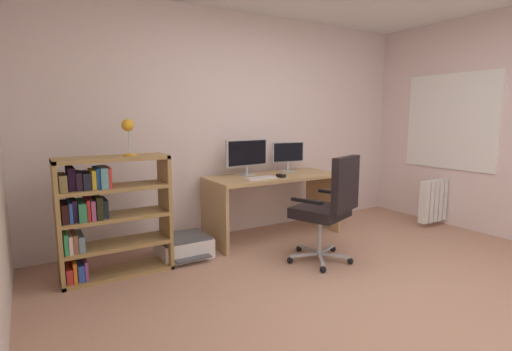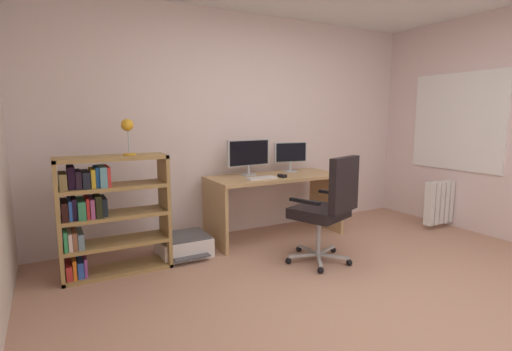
{
  "view_description": "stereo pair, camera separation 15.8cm",
  "coord_description": "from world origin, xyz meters",
  "px_view_note": "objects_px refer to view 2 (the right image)",
  "views": [
    {
      "loc": [
        -2.22,
        -1.82,
        1.39
      ],
      "look_at": [
        -0.23,
        1.5,
        0.79
      ],
      "focal_mm": 26.97,
      "sensor_mm": 36.0,
      "label": 1
    },
    {
      "loc": [
        -2.09,
        -1.9,
        1.39
      ],
      "look_at": [
        -0.23,
        1.5,
        0.79
      ],
      "focal_mm": 26.97,
      "sensor_mm": 36.0,
      "label": 2
    }
  ],
  "objects_px": {
    "monitor_secondary": "(291,154)",
    "printer": "(184,245)",
    "monitor_main": "(249,154)",
    "bookshelf": "(103,213)",
    "radiator": "(446,201)",
    "desk": "(275,191)",
    "desk_lamp": "(128,129)",
    "computer_mouse": "(282,176)",
    "keyboard": "(261,178)",
    "office_chair": "(328,205)"
  },
  "relations": [
    {
      "from": "monitor_main",
      "to": "monitor_secondary",
      "type": "height_order",
      "value": "monitor_main"
    },
    {
      "from": "monitor_secondary",
      "to": "office_chair",
      "type": "distance_m",
      "value": 1.22
    },
    {
      "from": "desk",
      "to": "desk_lamp",
      "type": "distance_m",
      "value": 1.81
    },
    {
      "from": "keyboard",
      "to": "printer",
      "type": "xyz_separation_m",
      "value": [
        -0.86,
        0.07,
        -0.63
      ]
    },
    {
      "from": "bookshelf",
      "to": "desk_lamp",
      "type": "xyz_separation_m",
      "value": [
        0.24,
        -0.0,
        0.72
      ]
    },
    {
      "from": "computer_mouse",
      "to": "monitor_secondary",
      "type": "bearing_deg",
      "value": 40.93
    },
    {
      "from": "monitor_main",
      "to": "bookshelf",
      "type": "xyz_separation_m",
      "value": [
        -1.63,
        -0.36,
        -0.41
      ]
    },
    {
      "from": "desk",
      "to": "printer",
      "type": "bearing_deg",
      "value": -175.96
    },
    {
      "from": "monitor_main",
      "to": "monitor_secondary",
      "type": "xyz_separation_m",
      "value": [
        0.57,
        0.0,
        -0.03
      ]
    },
    {
      "from": "desk",
      "to": "keyboard",
      "type": "height_order",
      "value": "keyboard"
    },
    {
      "from": "radiator",
      "to": "desk",
      "type": "bearing_deg",
      "value": 162.06
    },
    {
      "from": "keyboard",
      "to": "printer",
      "type": "distance_m",
      "value": 1.07
    },
    {
      "from": "monitor_main",
      "to": "office_chair",
      "type": "bearing_deg",
      "value": -77.29
    },
    {
      "from": "office_chair",
      "to": "printer",
      "type": "xyz_separation_m",
      "value": [
        -1.12,
        0.88,
        -0.47
      ]
    },
    {
      "from": "office_chair",
      "to": "radiator",
      "type": "distance_m",
      "value": 2.16
    },
    {
      "from": "bookshelf",
      "to": "keyboard",
      "type": "bearing_deg",
      "value": 1.68
    },
    {
      "from": "monitor_secondary",
      "to": "printer",
      "type": "distance_m",
      "value": 1.68
    },
    {
      "from": "computer_mouse",
      "to": "bookshelf",
      "type": "xyz_separation_m",
      "value": [
        -1.87,
        -0.03,
        -0.19
      ]
    },
    {
      "from": "monitor_main",
      "to": "computer_mouse",
      "type": "bearing_deg",
      "value": -52.94
    },
    {
      "from": "desk",
      "to": "computer_mouse",
      "type": "distance_m",
      "value": 0.26
    },
    {
      "from": "keyboard",
      "to": "desk",
      "type": "bearing_deg",
      "value": 26.3
    },
    {
      "from": "bookshelf",
      "to": "desk_lamp",
      "type": "bearing_deg",
      "value": -0.23
    },
    {
      "from": "computer_mouse",
      "to": "keyboard",
      "type": "bearing_deg",
      "value": 171.55
    },
    {
      "from": "desk_lamp",
      "to": "radiator",
      "type": "xyz_separation_m",
      "value": [
        3.76,
        -0.49,
        -0.95
      ]
    },
    {
      "from": "monitor_secondary",
      "to": "bookshelf",
      "type": "height_order",
      "value": "monitor_secondary"
    },
    {
      "from": "monitor_secondary",
      "to": "monitor_main",
      "type": "bearing_deg",
      "value": -179.99
    },
    {
      "from": "radiator",
      "to": "monitor_secondary",
      "type": "bearing_deg",
      "value": 154.77
    },
    {
      "from": "desk",
      "to": "desk_lamp",
      "type": "bearing_deg",
      "value": -173.22
    },
    {
      "from": "computer_mouse",
      "to": "desk_lamp",
      "type": "xyz_separation_m",
      "value": [
        -1.63,
        -0.03,
        0.54
      ]
    },
    {
      "from": "monitor_main",
      "to": "keyboard",
      "type": "xyz_separation_m",
      "value": [
        -0.01,
        -0.31,
        -0.23
      ]
    },
    {
      "from": "monitor_secondary",
      "to": "radiator",
      "type": "bearing_deg",
      "value": -25.23
    },
    {
      "from": "computer_mouse",
      "to": "desk_lamp",
      "type": "distance_m",
      "value": 1.72
    },
    {
      "from": "printer",
      "to": "radiator",
      "type": "relative_size",
      "value": 0.73
    },
    {
      "from": "monitor_main",
      "to": "monitor_secondary",
      "type": "bearing_deg",
      "value": 0.01
    },
    {
      "from": "desk",
      "to": "keyboard",
      "type": "relative_size",
      "value": 4.5
    },
    {
      "from": "bookshelf",
      "to": "monitor_main",
      "type": "bearing_deg",
      "value": 12.37
    },
    {
      "from": "bookshelf",
      "to": "desk",
      "type": "bearing_deg",
      "value": 5.87
    },
    {
      "from": "monitor_main",
      "to": "desk_lamp",
      "type": "relative_size",
      "value": 1.73
    },
    {
      "from": "computer_mouse",
      "to": "bookshelf",
      "type": "relative_size",
      "value": 0.1
    },
    {
      "from": "desk_lamp",
      "to": "desk",
      "type": "bearing_deg",
      "value": 6.78
    },
    {
      "from": "monitor_secondary",
      "to": "printer",
      "type": "xyz_separation_m",
      "value": [
        -1.44,
        -0.24,
        -0.83
      ]
    },
    {
      "from": "desk",
      "to": "desk_lamp",
      "type": "height_order",
      "value": "desk_lamp"
    },
    {
      "from": "office_chair",
      "to": "computer_mouse",
      "type": "bearing_deg",
      "value": 90.38
    },
    {
      "from": "office_chair",
      "to": "monitor_main",
      "type": "bearing_deg",
      "value": 102.71
    },
    {
      "from": "monitor_secondary",
      "to": "office_chair",
      "type": "relative_size",
      "value": 0.41
    },
    {
      "from": "printer",
      "to": "monitor_secondary",
      "type": "bearing_deg",
      "value": 9.55
    },
    {
      "from": "monitor_secondary",
      "to": "computer_mouse",
      "type": "height_order",
      "value": "monitor_secondary"
    },
    {
      "from": "computer_mouse",
      "to": "printer",
      "type": "bearing_deg",
      "value": 171.37
    },
    {
      "from": "keyboard",
      "to": "radiator",
      "type": "xyz_separation_m",
      "value": [
        2.39,
        -0.54,
        -0.41
      ]
    },
    {
      "from": "desk",
      "to": "computer_mouse",
      "type": "relative_size",
      "value": 15.31
    }
  ]
}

